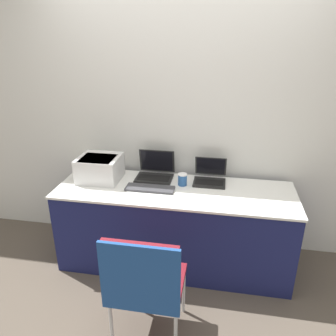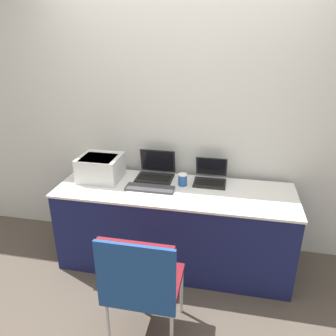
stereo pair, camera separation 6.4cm
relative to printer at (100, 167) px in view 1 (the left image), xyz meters
name	(u,v)px [view 1 (the left image)]	position (x,y,z in m)	size (l,w,h in m)	color
ground_plane	(168,284)	(0.70, -0.40, -0.88)	(14.00, 14.00, 0.00)	brown
wall_back	(183,116)	(0.70, 0.34, 0.42)	(8.00, 0.05, 2.60)	silver
table	(175,226)	(0.70, -0.08, -0.50)	(2.05, 0.67, 0.76)	#191E51
printer	(100,167)	(0.00, 0.00, 0.00)	(0.37, 0.34, 0.22)	silver
laptop_left	(155,172)	(0.48, 0.14, -0.07)	(0.33, 0.28, 0.24)	black
laptop_right	(210,177)	(0.99, 0.13, -0.07)	(0.28, 0.28, 0.21)	black
external_keyboard	(150,188)	(0.49, -0.12, -0.11)	(0.42, 0.14, 0.02)	#3D3D42
coffee_cup	(182,179)	(0.76, 0.01, -0.07)	(0.08, 0.08, 0.11)	#285699
chair	(144,280)	(0.65, -0.99, -0.32)	(0.49, 0.46, 0.90)	maroon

